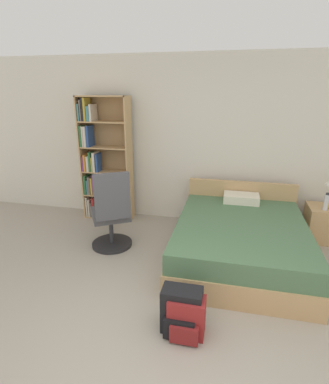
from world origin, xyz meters
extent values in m
cube|color=silver|center=(0.00, 3.23, 1.30)|extent=(9.00, 0.06, 2.60)
cube|color=tan|center=(-2.01, 2.98, 1.00)|extent=(0.02, 0.30, 2.00)
cube|color=tan|center=(-1.23, 2.98, 1.00)|extent=(0.02, 0.30, 2.00)
cube|color=#A48256|center=(-1.62, 3.12, 1.00)|extent=(0.81, 0.01, 2.00)
cube|color=tan|center=(-1.62, 2.98, 0.01)|extent=(0.77, 0.29, 0.02)
cube|color=beige|center=(-1.98, 2.95, 0.19)|extent=(0.02, 0.23, 0.34)
cube|color=beige|center=(-1.94, 2.92, 0.17)|extent=(0.03, 0.18, 0.30)
cube|color=#665B51|center=(-1.91, 2.93, 0.14)|extent=(0.03, 0.19, 0.25)
cube|color=maroon|center=(-1.86, 2.95, 0.19)|extent=(0.04, 0.22, 0.33)
cube|color=#2D6638|center=(-1.81, 2.93, 0.14)|extent=(0.04, 0.19, 0.25)
cube|color=beige|center=(-1.76, 2.94, 0.18)|extent=(0.04, 0.21, 0.33)
cube|color=tan|center=(-1.62, 2.98, 0.41)|extent=(0.77, 0.29, 0.02)
cube|color=#2D6638|center=(-1.98, 2.95, 0.58)|extent=(0.03, 0.22, 0.32)
cube|color=teal|center=(-1.94, 2.93, 0.54)|extent=(0.02, 0.19, 0.25)
cube|color=#665B51|center=(-1.91, 2.94, 0.57)|extent=(0.04, 0.20, 0.30)
cube|color=gold|center=(-1.86, 2.95, 0.56)|extent=(0.03, 0.24, 0.28)
cube|color=#7A387F|center=(-1.82, 2.93, 0.59)|extent=(0.04, 0.18, 0.34)
cube|color=tan|center=(-1.62, 2.98, 0.81)|extent=(0.77, 0.29, 0.02)
cube|color=#7A387F|center=(-1.98, 2.95, 0.94)|extent=(0.02, 0.24, 0.24)
cube|color=orange|center=(-1.95, 2.94, 0.96)|extent=(0.04, 0.21, 0.27)
cube|color=beige|center=(-1.90, 2.92, 0.94)|extent=(0.04, 0.18, 0.25)
cube|color=#2D6638|center=(-1.86, 2.93, 0.98)|extent=(0.03, 0.19, 0.31)
cube|color=gold|center=(-1.82, 2.96, 0.94)|extent=(0.02, 0.24, 0.23)
cube|color=beige|center=(-1.79, 2.95, 0.97)|extent=(0.04, 0.23, 0.31)
cube|color=navy|center=(-1.74, 2.92, 0.97)|extent=(0.03, 0.18, 0.29)
cube|color=tan|center=(-1.62, 2.98, 1.21)|extent=(0.77, 0.29, 0.02)
cube|color=#2D6638|center=(-1.98, 2.94, 1.38)|extent=(0.03, 0.21, 0.33)
cube|color=beige|center=(-1.95, 2.92, 1.38)|extent=(0.02, 0.17, 0.32)
cube|color=beige|center=(-1.91, 2.93, 1.38)|extent=(0.04, 0.20, 0.32)
cube|color=navy|center=(-1.86, 2.95, 1.38)|extent=(0.04, 0.23, 0.33)
cube|color=tan|center=(-1.62, 2.98, 1.61)|extent=(0.77, 0.29, 0.02)
cube|color=teal|center=(-1.98, 2.94, 1.75)|extent=(0.03, 0.20, 0.26)
cube|color=#665B51|center=(-1.94, 2.95, 1.78)|extent=(0.02, 0.24, 0.31)
cube|color=black|center=(-1.91, 2.95, 1.79)|extent=(0.02, 0.23, 0.34)
cube|color=gold|center=(-1.87, 2.94, 1.79)|extent=(0.04, 0.22, 0.35)
cube|color=teal|center=(-1.83, 2.94, 1.73)|extent=(0.04, 0.21, 0.23)
cube|color=beige|center=(-1.78, 2.95, 1.75)|extent=(0.03, 0.23, 0.25)
cube|color=tan|center=(-1.62, 2.98, 1.99)|extent=(0.81, 0.30, 0.02)
cube|color=tan|center=(0.54, 2.05, 0.14)|extent=(1.59, 1.98, 0.28)
cube|color=#4C704C|center=(0.54, 2.05, 0.40)|extent=(1.56, 1.94, 0.24)
cube|color=tan|center=(0.54, 3.00, 0.39)|extent=(1.59, 0.08, 0.77)
cube|color=silver|center=(0.54, 2.79, 0.58)|extent=(0.50, 0.30, 0.12)
cylinder|color=#232326|center=(-1.20, 2.05, 0.02)|extent=(0.56, 0.56, 0.04)
cylinder|color=#333338|center=(-1.20, 2.05, 0.23)|extent=(0.06, 0.06, 0.38)
cube|color=#4C4C51|center=(-1.20, 2.05, 0.47)|extent=(0.66, 0.66, 0.10)
cube|color=#4C4C51|center=(-1.05, 1.81, 0.82)|extent=(0.42, 0.30, 0.60)
cube|color=tan|center=(1.75, 2.89, 0.25)|extent=(0.54, 0.45, 0.50)
cylinder|color=tan|center=(1.76, 2.94, 0.51)|extent=(0.17, 0.17, 0.02)
cylinder|color=silver|center=(1.67, 2.78, 0.61)|extent=(0.07, 0.07, 0.22)
cylinder|color=#2D2D33|center=(1.67, 2.78, 0.74)|extent=(0.04, 0.04, 0.02)
cube|color=maroon|center=(0.07, 0.68, 0.18)|extent=(0.32, 0.20, 0.36)
cube|color=maroon|center=(0.07, 0.55, 0.10)|extent=(0.25, 0.07, 0.16)
cube|color=black|center=(0.02, 0.72, 0.21)|extent=(0.36, 0.20, 0.42)
cube|color=black|center=(0.02, 0.58, 0.12)|extent=(0.27, 0.07, 0.19)
camera|label=1|loc=(0.35, -1.45, 2.07)|focal=28.00mm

